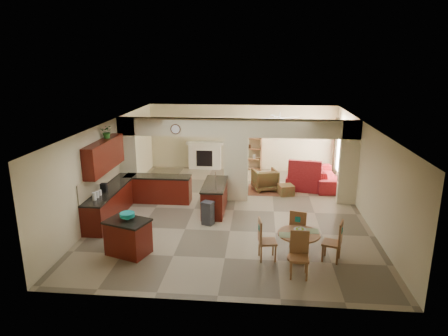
# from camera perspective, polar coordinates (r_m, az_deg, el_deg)

# --- Properties ---
(floor) EXTENTS (10.00, 10.00, 0.00)m
(floor) POSITION_cam_1_polar(r_m,az_deg,el_deg) (12.88, 1.40, -6.04)
(floor) COLOR gray
(floor) RESTS_ON ground
(ceiling) EXTENTS (10.00, 10.00, 0.00)m
(ceiling) POSITION_cam_1_polar(r_m,az_deg,el_deg) (12.14, 1.49, 6.36)
(ceiling) COLOR white
(ceiling) RESTS_ON wall_back
(wall_back) EXTENTS (8.00, 0.00, 8.00)m
(wall_back) POSITION_cam_1_polar(r_m,az_deg,el_deg) (17.30, 2.56, 4.39)
(wall_back) COLOR beige
(wall_back) RESTS_ON floor
(wall_front) EXTENTS (8.00, 0.00, 8.00)m
(wall_front) POSITION_cam_1_polar(r_m,az_deg,el_deg) (7.75, -1.09, -9.91)
(wall_front) COLOR beige
(wall_front) RESTS_ON floor
(wall_left) EXTENTS (0.00, 10.00, 10.00)m
(wall_left) POSITION_cam_1_polar(r_m,az_deg,el_deg) (13.30, -16.02, 0.40)
(wall_left) COLOR beige
(wall_left) RESTS_ON floor
(wall_right) EXTENTS (0.00, 10.00, 10.00)m
(wall_right) POSITION_cam_1_polar(r_m,az_deg,el_deg) (12.82, 19.58, -0.46)
(wall_right) COLOR beige
(wall_right) RESTS_ON floor
(partition_left_pier) EXTENTS (0.60, 0.25, 2.80)m
(partition_left_pier) POSITION_cam_1_polar(r_m,az_deg,el_deg) (14.11, -13.45, 1.42)
(partition_left_pier) COLOR beige
(partition_left_pier) RESTS_ON floor
(partition_center_pier) EXTENTS (0.80, 0.25, 2.20)m
(partition_center_pier) POSITION_cam_1_polar(r_m,az_deg,el_deg) (13.48, 1.72, -0.12)
(partition_center_pier) COLOR beige
(partition_center_pier) RESTS_ON floor
(partition_right_pier) EXTENTS (0.60, 0.25, 2.80)m
(partition_right_pier) POSITION_cam_1_polar(r_m,az_deg,el_deg) (13.69, 17.38, 0.71)
(partition_right_pier) COLOR beige
(partition_right_pier) RESTS_ON floor
(partition_header) EXTENTS (8.00, 0.25, 0.60)m
(partition_header) POSITION_cam_1_polar(r_m,az_deg,el_deg) (13.17, 1.77, 5.75)
(partition_header) COLOR beige
(partition_header) RESTS_ON partition_center_pier
(kitchen_counter) EXTENTS (2.52, 3.29, 1.48)m
(kitchen_counter) POSITION_cam_1_polar(r_m,az_deg,el_deg) (13.10, -13.08, -3.91)
(kitchen_counter) COLOR #441207
(kitchen_counter) RESTS_ON floor
(upper_cabinets) EXTENTS (0.35, 2.40, 0.90)m
(upper_cabinets) POSITION_cam_1_polar(r_m,az_deg,el_deg) (12.39, -16.72, 1.74)
(upper_cabinets) COLOR #441207
(upper_cabinets) RESTS_ON wall_left
(peninsula) EXTENTS (0.70, 1.85, 0.91)m
(peninsula) POSITION_cam_1_polar(r_m,az_deg,el_deg) (12.67, -1.34, -4.21)
(peninsula) COLOR #441207
(peninsula) RESTS_ON floor
(wall_clock) EXTENTS (0.34, 0.03, 0.34)m
(wall_clock) POSITION_cam_1_polar(r_m,az_deg,el_deg) (13.30, -6.95, 5.53)
(wall_clock) COLOR #512F1B
(wall_clock) RESTS_ON partition_header
(rug) EXTENTS (1.60, 1.30, 0.01)m
(rug) POSITION_cam_1_polar(r_m,az_deg,el_deg) (14.83, 6.59, -3.17)
(rug) COLOR brown
(rug) RESTS_ON floor
(fireplace) EXTENTS (1.60, 0.35, 1.20)m
(fireplace) POSITION_cam_1_polar(r_m,az_deg,el_deg) (17.45, -2.76, 1.84)
(fireplace) COLOR silver
(fireplace) RESTS_ON floor
(shelving_unit) EXTENTS (1.00, 0.32, 1.80)m
(shelving_unit) POSITION_cam_1_polar(r_m,az_deg,el_deg) (17.21, 3.68, 2.61)
(shelving_unit) COLOR brown
(shelving_unit) RESTS_ON floor
(window_a) EXTENTS (0.02, 0.90, 1.90)m
(window_a) POSITION_cam_1_polar(r_m,az_deg,el_deg) (15.03, 17.33, 1.21)
(window_a) COLOR white
(window_a) RESTS_ON wall_right
(window_b) EXTENTS (0.02, 0.90, 1.90)m
(window_b) POSITION_cam_1_polar(r_m,az_deg,el_deg) (16.65, 16.17, 2.64)
(window_b) COLOR white
(window_b) RESTS_ON wall_right
(glazed_door) EXTENTS (0.02, 0.70, 2.10)m
(glazed_door) POSITION_cam_1_polar(r_m,az_deg,el_deg) (15.87, 16.68, 1.44)
(glazed_door) COLOR white
(glazed_door) RESTS_ON wall_right
(drape_a_left) EXTENTS (0.10, 0.28, 2.30)m
(drape_a_left) POSITION_cam_1_polar(r_m,az_deg,el_deg) (14.45, 17.65, 0.63)
(drape_a_left) COLOR #401C19
(drape_a_left) RESTS_ON wall_right
(drape_a_right) EXTENTS (0.10, 0.28, 2.30)m
(drape_a_right) POSITION_cam_1_polar(r_m,az_deg,el_deg) (15.59, 16.75, 1.75)
(drape_a_right) COLOR #401C19
(drape_a_right) RESTS_ON wall_right
(drape_b_left) EXTENTS (0.10, 0.28, 2.30)m
(drape_b_left) POSITION_cam_1_polar(r_m,az_deg,el_deg) (16.07, 16.42, 2.17)
(drape_b_left) COLOR #401C19
(drape_b_left) RESTS_ON wall_right
(drape_b_right) EXTENTS (0.10, 0.28, 2.30)m
(drape_b_right) POSITION_cam_1_polar(r_m,az_deg,el_deg) (17.22, 15.68, 3.09)
(drape_b_right) COLOR #401C19
(drape_b_right) RESTS_ON wall_right
(ceiling_fan) EXTENTS (1.00, 1.00, 0.10)m
(ceiling_fan) POSITION_cam_1_polar(r_m,az_deg,el_deg) (15.13, 7.97, 7.11)
(ceiling_fan) COLOR white
(ceiling_fan) RESTS_ON ceiling
(kitchen_island) EXTENTS (1.21, 1.03, 0.89)m
(kitchen_island) POSITION_cam_1_polar(r_m,az_deg,el_deg) (10.28, -13.53, -9.55)
(kitchen_island) COLOR #441207
(kitchen_island) RESTS_ON floor
(teal_bowl) EXTENTS (0.36, 0.36, 0.17)m
(teal_bowl) POSITION_cam_1_polar(r_m,az_deg,el_deg) (10.14, -13.64, -6.69)
(teal_bowl) COLOR teal
(teal_bowl) RESTS_ON kitchen_island
(trash_can) EXTENTS (0.38, 0.36, 0.65)m
(trash_can) POSITION_cam_1_polar(r_m,az_deg,el_deg) (11.72, -2.32, -6.58)
(trash_can) COLOR #2F2F32
(trash_can) RESTS_ON floor
(dining_table) EXTENTS (1.01, 1.01, 0.69)m
(dining_table) POSITION_cam_1_polar(r_m,az_deg,el_deg) (9.88, 10.60, -10.29)
(dining_table) COLOR brown
(dining_table) RESTS_ON floor
(fruit_bowl) EXTENTS (0.29, 0.29, 0.15)m
(fruit_bowl) POSITION_cam_1_polar(r_m,az_deg,el_deg) (9.70, 10.78, -8.87)
(fruit_bowl) COLOR #8EBF29
(fruit_bowl) RESTS_ON dining_table
(sofa) EXTENTS (2.63, 1.20, 0.75)m
(sofa) POSITION_cam_1_polar(r_m,az_deg,el_deg) (15.73, 14.24, -1.06)
(sofa) COLOR maroon
(sofa) RESTS_ON floor
(chaise) EXTENTS (1.33, 1.16, 0.47)m
(chaise) POSITION_cam_1_polar(r_m,az_deg,el_deg) (15.13, 11.19, -2.08)
(chaise) COLOR maroon
(chaise) RESTS_ON floor
(armchair) EXTENTS (1.05, 1.07, 0.79)m
(armchair) POSITION_cam_1_polar(r_m,az_deg,el_deg) (14.77, 5.87, -1.65)
(armchair) COLOR maroon
(armchair) RESTS_ON floor
(ottoman) EXTENTS (0.62, 0.62, 0.36)m
(ottoman) POSITION_cam_1_polar(r_m,az_deg,el_deg) (14.40, 8.84, -3.10)
(ottoman) COLOR maroon
(ottoman) RESTS_ON floor
(plant) EXTENTS (0.39, 0.35, 0.40)m
(plant) POSITION_cam_1_polar(r_m,az_deg,el_deg) (12.58, -16.38, 4.99)
(plant) COLOR #185216
(plant) RESTS_ON upper_cabinets
(chair_north) EXTENTS (0.52, 0.52, 1.02)m
(chair_north) POSITION_cam_1_polar(r_m,az_deg,el_deg) (10.45, 10.55, -8.32)
(chair_north) COLOR brown
(chair_north) RESTS_ON floor
(chair_east) EXTENTS (0.53, 0.53, 1.02)m
(chair_east) POSITION_cam_1_polar(r_m,az_deg,el_deg) (9.97, 15.66, -9.84)
(chair_east) COLOR brown
(chair_east) RESTS_ON floor
(chair_south) EXTENTS (0.44, 0.44, 1.02)m
(chair_south) POSITION_cam_1_polar(r_m,az_deg,el_deg) (9.21, 10.70, -11.71)
(chair_south) COLOR brown
(chair_south) RESTS_ON floor
(chair_west) EXTENTS (0.48, 0.48, 1.02)m
(chair_west) POSITION_cam_1_polar(r_m,az_deg,el_deg) (9.75, 5.75, -9.91)
(chair_west) COLOR brown
(chair_west) RESTS_ON floor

